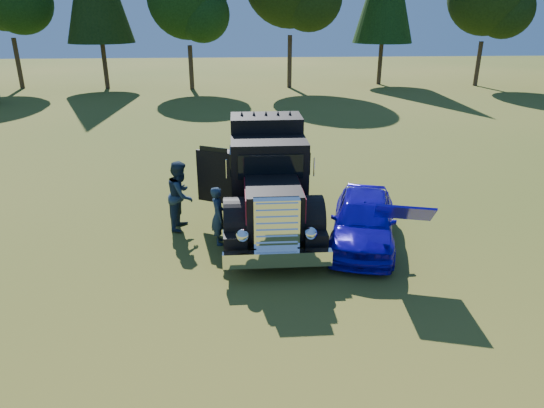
{
  "coord_description": "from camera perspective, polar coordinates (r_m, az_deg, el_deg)",
  "views": [
    {
      "loc": [
        -0.37,
        -11.0,
        5.76
      ],
      "look_at": [
        0.49,
        1.17,
        0.95
      ],
      "focal_mm": 32.0,
      "sensor_mm": 36.0,
      "label": 1
    }
  ],
  "objects": [
    {
      "name": "diamond_t_truck",
      "position": [
        13.88,
        -0.49,
        2.67
      ],
      "size": [
        3.28,
        7.16,
        3.0
      ],
      "color": "black",
      "rests_on": "ground"
    },
    {
      "name": "spectator_near",
      "position": [
        12.85,
        -6.33,
        -1.36
      ],
      "size": [
        0.45,
        0.62,
        1.59
      ],
      "primitive_type": "imported",
      "rotation": [
        0.0,
        0.0,
        1.69
      ],
      "color": "#1F3249",
      "rests_on": "ground"
    },
    {
      "name": "ground",
      "position": [
        12.42,
        -1.9,
        -6.13
      ],
      "size": [
        120.0,
        120.0,
        0.0
      ],
      "primitive_type": "plane",
      "color": "#385017",
      "rests_on": "ground"
    },
    {
      "name": "spectator_far",
      "position": [
        13.89,
        -10.67,
        1.04
      ],
      "size": [
        0.91,
        1.08,
        1.98
      ],
      "primitive_type": "imported",
      "rotation": [
        0.0,
        0.0,
        1.38
      ],
      "color": "#202E4C",
      "rests_on": "ground"
    },
    {
      "name": "hotrod_coupe",
      "position": [
        13.0,
        10.74,
        -1.79
      ],
      "size": [
        2.7,
        4.45,
        1.89
      ],
      "color": "#0819AD",
      "rests_on": "ground"
    }
  ]
}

